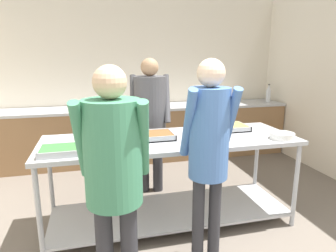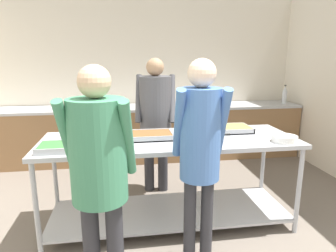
{
  "view_description": "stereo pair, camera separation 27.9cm",
  "coord_description": "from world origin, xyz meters",
  "px_view_note": "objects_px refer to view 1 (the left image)",
  "views": [
    {
      "loc": [
        -0.71,
        -1.02,
        1.68
      ],
      "look_at": [
        -0.0,
        1.79,
        1.0
      ],
      "focal_mm": 32.0,
      "sensor_mm": 36.0,
      "label": 1
    },
    {
      "loc": [
        -0.44,
        -1.07,
        1.68
      ],
      "look_at": [
        -0.0,
        1.79,
        1.0
      ],
      "focal_mm": 32.0,
      "sensor_mm": 36.0,
      "label": 2
    }
  ],
  "objects_px": {
    "serving_tray_vegetables": "(148,136)",
    "guest_serving_left": "(209,141)",
    "water_bottle": "(268,94)",
    "broccoli_bowl": "(109,147)",
    "serving_tray_greens": "(228,127)",
    "cook_behind_counter": "(150,112)",
    "plate_stack": "(282,136)",
    "guest_serving_right": "(113,164)",
    "serving_tray_roast": "(65,150)",
    "sauce_pan": "(204,138)"
  },
  "relations": [
    {
      "from": "guest_serving_right",
      "to": "water_bottle",
      "type": "bearing_deg",
      "value": 44.04
    },
    {
      "from": "plate_stack",
      "to": "serving_tray_vegetables",
      "type": "bearing_deg",
      "value": 165.73
    },
    {
      "from": "serving_tray_roast",
      "to": "serving_tray_greens",
      "type": "relative_size",
      "value": 1.04
    },
    {
      "from": "sauce_pan",
      "to": "water_bottle",
      "type": "distance_m",
      "value": 2.93
    },
    {
      "from": "guest_serving_right",
      "to": "serving_tray_greens",
      "type": "bearing_deg",
      "value": 38.77
    },
    {
      "from": "water_bottle",
      "to": "broccoli_bowl",
      "type": "bearing_deg",
      "value": -142.58
    },
    {
      "from": "sauce_pan",
      "to": "serving_tray_greens",
      "type": "bearing_deg",
      "value": 42.08
    },
    {
      "from": "sauce_pan",
      "to": "cook_behind_counter",
      "type": "height_order",
      "value": "cook_behind_counter"
    },
    {
      "from": "serving_tray_vegetables",
      "to": "sauce_pan",
      "type": "height_order",
      "value": "sauce_pan"
    },
    {
      "from": "guest_serving_right",
      "to": "cook_behind_counter",
      "type": "relative_size",
      "value": 0.99
    },
    {
      "from": "serving_tray_roast",
      "to": "serving_tray_vegetables",
      "type": "distance_m",
      "value": 0.79
    },
    {
      "from": "serving_tray_greens",
      "to": "guest_serving_right",
      "type": "xyz_separation_m",
      "value": [
        -1.3,
        -1.04,
        0.08
      ]
    },
    {
      "from": "plate_stack",
      "to": "cook_behind_counter",
      "type": "height_order",
      "value": "cook_behind_counter"
    },
    {
      "from": "sauce_pan",
      "to": "guest_serving_left",
      "type": "relative_size",
      "value": 0.24
    },
    {
      "from": "broccoli_bowl",
      "to": "plate_stack",
      "type": "bearing_deg",
      "value": -0.02
    },
    {
      "from": "guest_serving_right",
      "to": "serving_tray_vegetables",
      "type": "bearing_deg",
      "value": 66.49
    },
    {
      "from": "serving_tray_greens",
      "to": "plate_stack",
      "type": "relative_size",
      "value": 1.65
    },
    {
      "from": "serving_tray_greens",
      "to": "guest_serving_left",
      "type": "relative_size",
      "value": 0.23
    },
    {
      "from": "serving_tray_roast",
      "to": "serving_tray_greens",
      "type": "bearing_deg",
      "value": 13.76
    },
    {
      "from": "serving_tray_roast",
      "to": "water_bottle",
      "type": "height_order",
      "value": "water_bottle"
    },
    {
      "from": "serving_tray_roast",
      "to": "guest_serving_left",
      "type": "height_order",
      "value": "guest_serving_left"
    },
    {
      "from": "water_bottle",
      "to": "cook_behind_counter",
      "type": "bearing_deg",
      "value": -153.82
    },
    {
      "from": "guest_serving_left",
      "to": "plate_stack",
      "type": "bearing_deg",
      "value": 22.31
    },
    {
      "from": "serving_tray_roast",
      "to": "broccoli_bowl",
      "type": "xyz_separation_m",
      "value": [
        0.35,
        -0.06,
        0.02
      ]
    },
    {
      "from": "serving_tray_roast",
      "to": "cook_behind_counter",
      "type": "bearing_deg",
      "value": 47.94
    },
    {
      "from": "serving_tray_vegetables",
      "to": "guest_serving_left",
      "type": "bearing_deg",
      "value": -63.62
    },
    {
      "from": "serving_tray_vegetables",
      "to": "guest_serving_left",
      "type": "relative_size",
      "value": 0.29
    },
    {
      "from": "serving_tray_roast",
      "to": "guest_serving_left",
      "type": "xyz_separation_m",
      "value": [
        1.09,
        -0.43,
        0.12
      ]
    },
    {
      "from": "water_bottle",
      "to": "guest_serving_left",
      "type": "bearing_deg",
      "value": -129.79
    },
    {
      "from": "guest_serving_right",
      "to": "water_bottle",
      "type": "relative_size",
      "value": 5.22
    },
    {
      "from": "serving_tray_roast",
      "to": "guest_serving_left",
      "type": "distance_m",
      "value": 1.17
    },
    {
      "from": "plate_stack",
      "to": "guest_serving_right",
      "type": "relative_size",
      "value": 0.14
    },
    {
      "from": "guest_serving_left",
      "to": "guest_serving_right",
      "type": "bearing_deg",
      "value": -164.1
    },
    {
      "from": "broccoli_bowl",
      "to": "plate_stack",
      "type": "height_order",
      "value": "broccoli_bowl"
    },
    {
      "from": "serving_tray_roast",
      "to": "plate_stack",
      "type": "relative_size",
      "value": 1.72
    },
    {
      "from": "serving_tray_roast",
      "to": "serving_tray_vegetables",
      "type": "xyz_separation_m",
      "value": [
        0.74,
        0.26,
        0.0
      ]
    },
    {
      "from": "cook_behind_counter",
      "to": "guest_serving_left",
      "type": "bearing_deg",
      "value": -82.92
    },
    {
      "from": "cook_behind_counter",
      "to": "plate_stack",
      "type": "bearing_deg",
      "value": -44.28
    },
    {
      "from": "serving_tray_greens",
      "to": "sauce_pan",
      "type": "bearing_deg",
      "value": -137.92
    },
    {
      "from": "serving_tray_roast",
      "to": "serving_tray_greens",
      "type": "height_order",
      "value": "same"
    },
    {
      "from": "serving_tray_roast",
      "to": "broccoli_bowl",
      "type": "height_order",
      "value": "broccoli_bowl"
    },
    {
      "from": "broccoli_bowl",
      "to": "guest_serving_right",
      "type": "relative_size",
      "value": 0.14
    },
    {
      "from": "serving_tray_greens",
      "to": "guest_serving_left",
      "type": "height_order",
      "value": "guest_serving_left"
    },
    {
      "from": "serving_tray_vegetables",
      "to": "plate_stack",
      "type": "relative_size",
      "value": 2.08
    },
    {
      "from": "guest_serving_left",
      "to": "sauce_pan",
      "type": "bearing_deg",
      "value": 73.0
    },
    {
      "from": "sauce_pan",
      "to": "guest_serving_left",
      "type": "distance_m",
      "value": 0.48
    },
    {
      "from": "serving_tray_roast",
      "to": "serving_tray_vegetables",
      "type": "bearing_deg",
      "value": 19.48
    },
    {
      "from": "cook_behind_counter",
      "to": "water_bottle",
      "type": "xyz_separation_m",
      "value": [
        2.33,
        1.14,
        0.01
      ]
    },
    {
      "from": "plate_stack",
      "to": "cook_behind_counter",
      "type": "relative_size",
      "value": 0.14
    },
    {
      "from": "serving_tray_greens",
      "to": "cook_behind_counter",
      "type": "bearing_deg",
      "value": 140.97
    }
  ]
}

